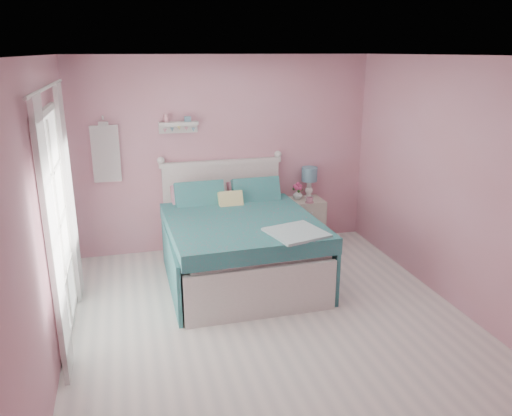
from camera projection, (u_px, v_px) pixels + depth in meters
name	position (u px, v px, depth m)	size (l,w,h in m)	color
floor	(273.00, 323.00, 5.06)	(4.50, 4.50, 0.00)	white
room_shell	(274.00, 171.00, 4.59)	(4.50, 4.50, 4.50)	#C67D89
bed	(239.00, 244.00, 6.01)	(1.73, 2.15, 1.24)	silver
nightstand	(306.00, 221.00, 7.09)	(0.45, 0.45, 0.65)	beige
table_lamp	(309.00, 176.00, 7.00)	(0.22, 0.22, 0.44)	white
vase	(298.00, 194.00, 6.97)	(0.14, 0.14, 0.14)	silver
teacup	(310.00, 200.00, 6.83)	(0.10, 0.10, 0.08)	#C6849C
roses	(298.00, 187.00, 6.94)	(0.14, 0.11, 0.12)	#D1477F
wall_shelf	(178.00, 125.00, 6.41)	(0.50, 0.15, 0.25)	silver
hanging_dress	(106.00, 154.00, 6.27)	(0.34, 0.03, 0.72)	white
french_door	(58.00, 227.00, 4.63)	(0.04, 1.32, 2.16)	silver
curtain_near	(53.00, 245.00, 3.92)	(0.04, 0.40, 2.32)	white
curtain_far	(70.00, 195.00, 5.29)	(0.04, 0.40, 2.32)	white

